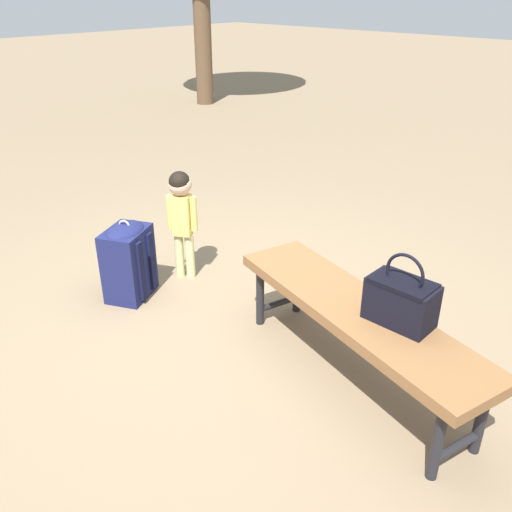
# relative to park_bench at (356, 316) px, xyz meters

# --- Properties ---
(ground_plane) EXTENTS (40.00, 40.00, 0.00)m
(ground_plane) POSITION_rel_park_bench_xyz_m (0.86, 0.11, -0.39)
(ground_plane) COLOR #7F6B51
(ground_plane) RESTS_ON ground
(park_bench) EXTENTS (1.65, 0.80, 0.45)m
(park_bench) POSITION_rel_park_bench_xyz_m (0.00, 0.00, 0.00)
(park_bench) COLOR brown
(park_bench) RESTS_ON ground
(handbag) EXTENTS (0.32, 0.18, 0.37)m
(handbag) POSITION_rel_park_bench_xyz_m (-0.22, -0.02, 0.18)
(handbag) COLOR black
(handbag) RESTS_ON park_bench
(child_standing) EXTENTS (0.19, 0.17, 0.80)m
(child_standing) POSITION_rel_park_bench_xyz_m (1.52, -0.12, 0.13)
(child_standing) COLOR #CCCC8C
(child_standing) RESTS_ON ground
(backpack_large) EXTENTS (0.37, 0.40, 0.56)m
(backpack_large) POSITION_rel_park_bench_xyz_m (1.59, 0.30, -0.12)
(backpack_large) COLOR #191E4C
(backpack_large) RESTS_ON ground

